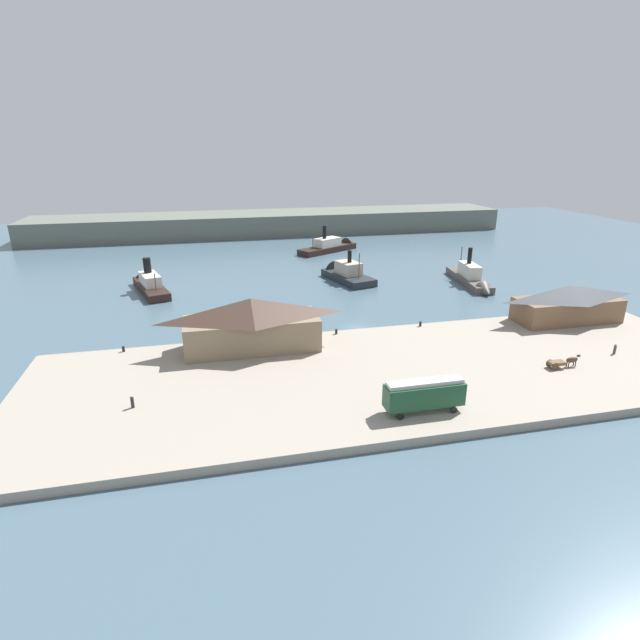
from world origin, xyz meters
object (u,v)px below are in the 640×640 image
at_px(street_tram, 424,394).
at_px(mooring_post_center_east, 123,349).
at_px(ferry_approaching_east, 344,273).
at_px(ferry_shed_west_terminal, 568,303).
at_px(pedestrian_by_tram, 132,402).
at_px(ferry_moored_east, 149,284).
at_px(horse_cart, 563,362).
at_px(mooring_post_west, 420,324).
at_px(ferry_shed_customs_shed, 252,323).
at_px(mooring_post_east, 336,332).
at_px(ferry_mid_harbor, 333,246).
at_px(pedestrian_at_waters_edge, 615,349).
at_px(ferry_approaching_west, 472,279).

bearing_deg(street_tram, mooring_post_center_east, 143.77).
bearing_deg(ferry_approaching_east, ferry_shed_west_terminal, -54.17).
distance_m(pedestrian_by_tram, ferry_moored_east, 61.30).
height_order(horse_cart, mooring_post_west, horse_cart).
height_order(ferry_shed_customs_shed, mooring_post_east, ferry_shed_customs_shed).
distance_m(ferry_shed_customs_shed, street_tram, 32.07).
xyz_separation_m(mooring_post_west, ferry_mid_harbor, (2.95, 76.52, -0.13)).
bearing_deg(ferry_approaching_east, mooring_post_west, -85.17).
xyz_separation_m(street_tram, pedestrian_at_waters_edge, (38.06, 10.16, -1.77)).
distance_m(pedestrian_by_tram, ferry_approaching_west, 88.58).
height_order(ferry_mid_harbor, ferry_approaching_west, ferry_approaching_west).
distance_m(street_tram, pedestrian_by_tram, 37.49).
height_order(horse_cart, ferry_approaching_west, ferry_approaching_west).
relative_size(mooring_post_east, ferry_approaching_east, 0.05).
xyz_separation_m(mooring_post_center_east, ferry_approaching_east, (49.06, 40.79, -0.12)).
height_order(ferry_shed_customs_shed, mooring_post_center_east, ferry_shed_customs_shed).
distance_m(ferry_shed_west_terminal, street_tram, 48.53).
height_order(horse_cart, ferry_approaching_east, ferry_approaching_east).
relative_size(horse_cart, mooring_post_east, 5.98).
relative_size(ferry_shed_customs_shed, ferry_shed_west_terminal, 1.10).
bearing_deg(street_tram, ferry_mid_harbor, 81.64).
xyz_separation_m(street_tram, pedestrian_by_tram, (-36.24, 9.44, -1.74)).
relative_size(ferry_shed_west_terminal, ferry_approaching_west, 0.84).
bearing_deg(pedestrian_by_tram, ferry_moored_east, 92.87).
distance_m(ferry_shed_west_terminal, mooring_post_west, 28.84).
bearing_deg(mooring_post_east, ferry_shed_customs_shed, -167.73).
bearing_deg(street_tram, ferry_approaching_east, 82.53).
bearing_deg(street_tram, mooring_post_east, 97.34).
height_order(street_tram, ferry_approaching_west, ferry_approaching_west).
xyz_separation_m(ferry_shed_west_terminal, pedestrian_at_waters_edge, (-3.01, -15.69, -2.82)).
bearing_deg(pedestrian_by_tram, mooring_post_east, 31.12).
height_order(ferry_shed_customs_shed, ferry_approaching_east, ferry_shed_customs_shed).
relative_size(street_tram, ferry_moored_east, 0.47).
bearing_deg(ferry_mid_harbor, ferry_approaching_east, -100.09).
bearing_deg(ferry_approaching_east, ferry_mid_harbor, 79.91).
relative_size(mooring_post_east, mooring_post_center_east, 1.00).
xyz_separation_m(mooring_post_west, ferry_approaching_east, (-3.44, 40.63, -0.12)).
relative_size(mooring_post_east, ferry_mid_harbor, 0.04).
bearing_deg(ferry_mid_harbor, ferry_shed_west_terminal, -72.33).
bearing_deg(ferry_mid_harbor, mooring_post_center_east, -125.87).
relative_size(pedestrian_at_waters_edge, ferry_approaching_west, 0.07).
distance_m(horse_cart, ferry_moored_east, 91.08).
xyz_separation_m(mooring_post_east, ferry_moored_east, (-35.56, 41.61, -0.02)).
height_order(pedestrian_at_waters_edge, ferry_approaching_east, ferry_approaching_east).
xyz_separation_m(ferry_shed_customs_shed, ferry_moored_east, (-20.25, 44.94, -4.00)).
xyz_separation_m(mooring_post_east, mooring_post_center_east, (-36.13, 0.16, 0.00)).
height_order(horse_cart, pedestrian_by_tram, horse_cart).
bearing_deg(ferry_mid_harbor, mooring_post_west, -92.21).
relative_size(pedestrian_by_tram, mooring_post_west, 1.93).
bearing_deg(ferry_shed_west_terminal, pedestrian_by_tram, -168.02).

